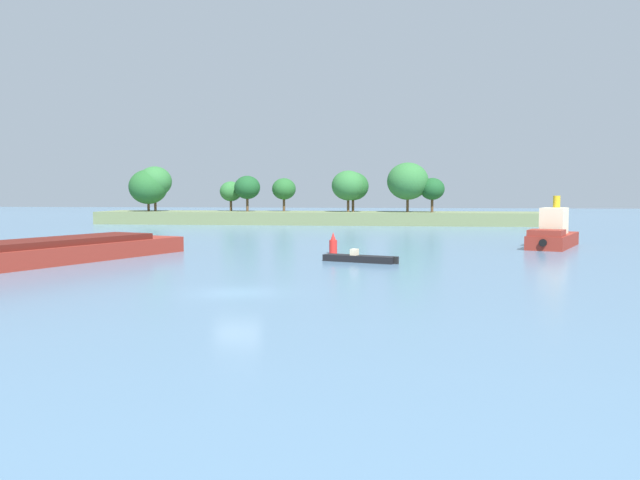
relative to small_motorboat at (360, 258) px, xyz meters
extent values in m
plane|color=slate|center=(-5.61, -16.78, -0.28)|extent=(400.00, 400.00, 0.00)
cube|color=#66754C|center=(-11.15, 61.66, 0.79)|extent=(76.09, 11.28, 2.13)
cylinder|color=#513823|center=(-40.87, 60.14, 2.66)|extent=(0.44, 0.44, 1.61)
ellipsoid|color=#235B28|center=(-40.87, 60.14, 6.15)|extent=(6.71, 6.71, 6.04)
cylinder|color=#513823|center=(-39.81, 60.63, 3.30)|extent=(0.44, 0.44, 2.89)
ellipsoid|color=#2D6B33|center=(-39.81, 60.63, 7.09)|extent=(5.87, 5.87, 5.28)
cylinder|color=#513823|center=(-27.10, 64.24, 2.83)|extent=(0.44, 0.44, 1.95)
ellipsoid|color=#2D6B33|center=(-27.10, 64.24, 5.37)|extent=(3.93, 3.93, 3.54)
cylinder|color=#513823|center=(-23.57, 62.03, 3.05)|extent=(0.44, 0.44, 2.38)
ellipsoid|color=#194C23|center=(-23.57, 62.03, 6.05)|extent=(4.52, 4.52, 4.07)
cylinder|color=#513823|center=(-17.40, 63.96, 2.98)|extent=(0.44, 0.44, 2.26)
ellipsoid|color=#235B28|center=(-17.40, 63.96, 5.80)|extent=(4.21, 4.21, 3.79)
cylinder|color=#513823|center=(-5.79, 61.30, 2.98)|extent=(0.44, 0.44, 2.24)
ellipsoid|color=#2D6B33|center=(-5.79, 61.30, 6.36)|extent=(5.66, 5.66, 5.09)
cylinder|color=#513823|center=(-5.02, 62.08, 2.98)|extent=(0.44, 0.44, 2.24)
ellipsoid|color=#235B28|center=(-5.02, 62.08, 6.24)|extent=(5.37, 5.37, 4.83)
cylinder|color=#513823|center=(4.27, 60.60, 3.07)|extent=(0.44, 0.44, 2.43)
ellipsoid|color=#2D6B33|center=(4.27, 60.60, 7.06)|extent=(6.93, 6.93, 6.24)
cylinder|color=#513823|center=(8.34, 60.45, 2.99)|extent=(0.44, 0.44, 2.27)
ellipsoid|color=#194C23|center=(8.34, 60.45, 5.76)|extent=(4.07, 4.07, 3.66)
cube|color=#4F1812|center=(-24.82, -6.47, 1.35)|extent=(12.76, 24.26, 0.50)
cube|color=maroon|center=(-19.37, 7.95, 0.48)|extent=(4.02, 2.24, 1.24)
cube|color=black|center=(-0.02, 0.01, -0.02)|extent=(5.95, 3.24, 0.52)
cube|color=beige|center=(-0.43, 0.16, 0.49)|extent=(0.69, 0.77, 0.50)
cube|color=black|center=(2.87, -1.07, 0.00)|extent=(0.37, 0.40, 0.56)
cube|color=maroon|center=(18.27, 16.50, 0.38)|extent=(7.12, 11.08, 1.32)
cube|color=maroon|center=(16.90, 13.06, 1.34)|extent=(3.98, 3.90, 0.60)
cube|color=beige|center=(18.38, 16.77, 2.34)|extent=(3.45, 4.26, 2.60)
cylinder|color=gold|center=(18.86, 17.97, 4.24)|extent=(0.70, 0.70, 1.20)
cylinder|color=black|center=(16.27, 11.50, 0.52)|extent=(0.76, 0.54, 0.70)
cylinder|color=red|center=(-2.79, 6.86, 0.32)|extent=(0.70, 0.70, 1.20)
cone|color=red|center=(-2.79, 6.86, 1.27)|extent=(0.49, 0.49, 0.70)
camera|label=1|loc=(3.19, -51.65, 5.17)|focal=37.17mm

